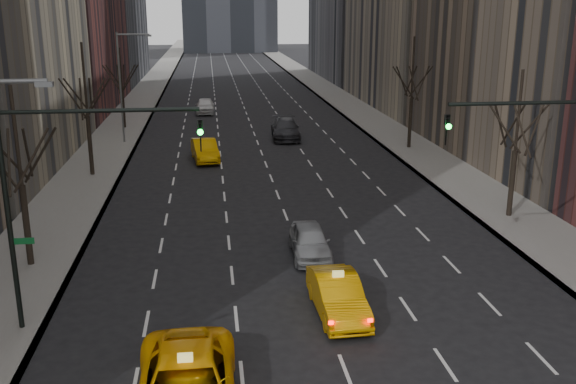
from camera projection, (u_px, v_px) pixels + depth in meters
name	position (u px, v px, depth m)	size (l,w,h in m)	color
sidewalk_left	(141.00, 102.00, 77.81)	(4.50, 320.00, 0.15)	slate
sidewalk_right	(339.00, 98.00, 80.69)	(4.50, 320.00, 0.15)	slate
tree_lw_b	(22.00, 186.00, 27.23)	(3.36, 3.50, 7.82)	black
tree_lw_c	(88.00, 117.00, 42.40)	(3.36, 3.50, 8.74)	black
tree_lw_d	(122.00, 91.00, 59.71)	(3.36, 3.50, 7.36)	black
tree_rw_b	(515.00, 151.00, 33.86)	(3.36, 3.50, 7.82)	black
tree_rw_c	(411.00, 99.00, 50.95)	(3.36, 3.50, 8.74)	black
traffic_mast_left	(57.00, 179.00, 21.35)	(6.69, 0.39, 8.00)	black
traffic_mast_right	(570.00, 164.00, 23.49)	(6.69, 0.39, 8.00)	black
streetlight_far	(124.00, 76.00, 52.60)	(2.83, 0.22, 9.00)	slate
taxi_sedan	(338.00, 295.00, 23.71)	(1.58, 4.54, 1.50)	#EB9E04
silver_sedan_ahead	(310.00, 241.00, 29.30)	(1.71, 4.26, 1.45)	gray
far_taxi	(205.00, 150.00, 47.79)	(1.69, 4.84, 1.59)	#ECA204
far_suv_grey	(285.00, 129.00, 55.90)	(2.37, 5.82, 1.69)	#2B2B30
far_car_white	(205.00, 106.00, 69.47)	(1.93, 4.81, 1.64)	white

